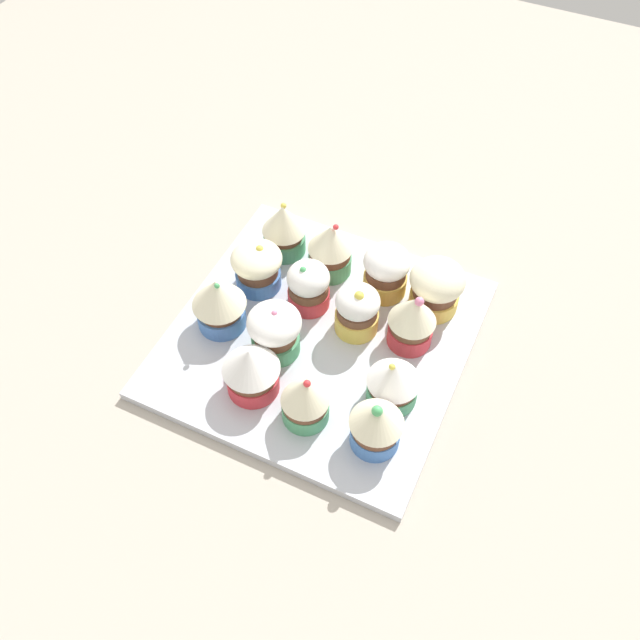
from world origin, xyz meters
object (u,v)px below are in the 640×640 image
object	(u,v)px
cupcake_8	(275,330)
cupcake_9	(308,286)
cupcake_11	(219,302)
cupcake_2	(412,320)
cupcake_6	(386,270)
cupcake_3	(436,286)
cupcake_13	(284,229)
cupcake_10	(330,249)
baking_tray	(320,338)
cupcake_1	(393,382)
cupcake_0	(376,424)
cupcake_5	(357,310)
cupcake_4	(305,399)
cupcake_12	(257,266)
cupcake_7	(251,369)

from	to	relation	value
cupcake_8	cupcake_9	bearing A→B (deg)	-3.43
cupcake_11	cupcake_2	bearing A→B (deg)	-71.45
cupcake_6	cupcake_11	world-z (taller)	cupcake_11
cupcake_2	cupcake_9	xyz separation A→B (cm)	(0.05, 13.36, -0.71)
cupcake_3	cupcake_9	bearing A→B (deg)	113.69
cupcake_11	cupcake_13	distance (cm)	14.22
cupcake_9	cupcake_10	bearing A→B (deg)	-0.40
baking_tray	cupcake_1	world-z (taller)	cupcake_1
cupcake_2	cupcake_10	size ratio (longest dim) A/B	1.03
cupcake_0	cupcake_1	world-z (taller)	cupcake_0
cupcake_5	cupcake_8	size ratio (longest dim) A/B	1.00
cupcake_4	cupcake_10	distance (cm)	21.78
cupcake_5	cupcake_12	size ratio (longest dim) A/B	1.08
cupcake_6	cupcake_9	size ratio (longest dim) A/B	1.04
cupcake_3	cupcake_11	world-z (taller)	cupcake_11
cupcake_3	cupcake_7	world-z (taller)	same
cupcake_7	cupcake_10	bearing A→B (deg)	-1.12
cupcake_2	cupcake_6	xyz separation A→B (cm)	(6.05, 5.64, -0.32)
cupcake_0	cupcake_1	xyz separation A→B (cm)	(5.88, 0.38, -0.56)
cupcake_2	cupcake_3	world-z (taller)	cupcake_2
cupcake_4	cupcake_13	distance (cm)	25.33
cupcake_1	cupcake_2	size ratio (longest dim) A/B	0.80
cupcake_1	cupcake_2	bearing A→B (deg)	6.88
baking_tray	cupcake_3	bearing A→B (deg)	-46.88
cupcake_10	cupcake_13	bearing A→B (deg)	84.35
cupcake_7	cupcake_8	xyz separation A→B (cm)	(5.87, 0.13, -0.10)
cupcake_2	cupcake_7	size ratio (longest dim) A/B	1.15
cupcake_1	cupcake_9	distance (cm)	16.59
cupcake_3	cupcake_13	world-z (taller)	cupcake_13
baking_tray	cupcake_0	size ratio (longest dim) A/B	4.48
cupcake_12	cupcake_13	size ratio (longest dim) A/B	0.84
cupcake_1	cupcake_11	bearing A→B (deg)	87.40
cupcake_1	cupcake_8	size ratio (longest dim) A/B	0.91
cupcake_3	cupcake_10	size ratio (longest dim) A/B	0.89
cupcake_0	cupcake_10	world-z (taller)	cupcake_10
cupcake_6	cupcake_13	xyz separation A→B (cm)	(0.86, 14.56, 0.19)
cupcake_7	cupcake_1	bearing A→B (deg)	-69.59
cupcake_1	cupcake_3	distance (cm)	14.53
cupcake_6	cupcake_12	world-z (taller)	cupcake_6
cupcake_2	cupcake_11	bearing A→B (deg)	108.55
cupcake_8	cupcake_10	size ratio (longest dim) A/B	0.90
cupcake_0	cupcake_8	bearing A→B (deg)	67.55
cupcake_13	cupcake_11	bearing A→B (deg)	174.47
cupcake_0	cupcake_7	world-z (taller)	cupcake_0
cupcake_4	cupcake_9	size ratio (longest dim) A/B	1.05
cupcake_3	cupcake_4	xyz separation A→B (cm)	(-20.78, 7.51, -0.14)
cupcake_2	cupcake_6	distance (cm)	8.28
cupcake_0	cupcake_6	distance (cm)	21.38
cupcake_2	cupcake_9	distance (cm)	13.38
cupcake_2	cupcake_3	distance (cm)	6.32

